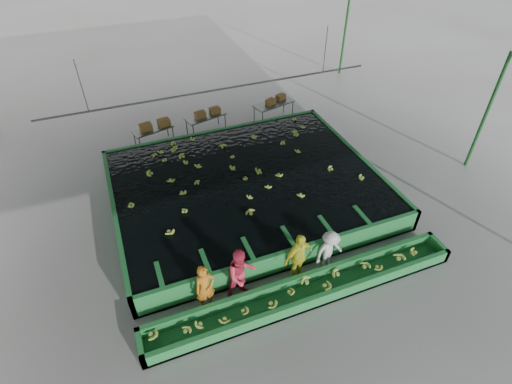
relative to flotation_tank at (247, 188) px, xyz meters
name	(u,v)px	position (x,y,z in m)	size (l,w,h in m)	color
ground	(261,221)	(0.00, -1.50, -0.45)	(80.00, 80.00, 0.00)	gray
shed_roof	(262,96)	(0.00, -1.50, 4.55)	(20.00, 22.00, 0.04)	gray
shed_posts	(262,166)	(0.00, -1.50, 2.05)	(20.00, 22.00, 5.00)	#1B5824
flotation_tank	(247,188)	(0.00, 0.00, 0.00)	(10.00, 8.00, 0.90)	#1F7133
tank_water	(246,180)	(0.00, 0.00, 0.40)	(9.70, 7.70, 0.00)	black
sorting_trough	(306,292)	(0.00, -5.10, -0.20)	(10.00, 1.00, 0.50)	#1F7133
cableway_rail	(216,90)	(0.00, 3.50, 2.55)	(0.08, 0.08, 14.00)	#59605B
rail_hanger_left	(81,87)	(-5.00, 3.50, 3.55)	(0.04, 0.04, 2.00)	#59605B
rail_hanger_right	(325,50)	(5.00, 3.50, 3.55)	(0.04, 0.04, 2.00)	#59605B
worker_a	(205,288)	(-2.87, -4.30, 0.39)	(0.61, 0.40, 1.68)	#C16F17
worker_b	(241,274)	(-1.77, -4.30, 0.50)	(0.92, 0.72, 1.90)	#D22D49
worker_c	(298,257)	(0.09, -4.30, 0.47)	(1.08, 0.45, 1.83)	yellow
worker_d	(329,251)	(1.19, -4.30, 0.32)	(0.99, 0.57, 1.53)	silver
packing_table_left	(154,136)	(-2.65, 5.20, -0.03)	(1.83, 0.73, 0.83)	#59605B
packing_table_mid	(206,124)	(-0.09, 5.36, 0.00)	(1.96, 0.78, 0.89)	#59605B
packing_table_right	(274,111)	(3.43, 5.26, 0.03)	(2.10, 0.84, 0.96)	#59605B
box_stack_left	(155,128)	(-2.52, 5.24, 0.38)	(1.40, 0.39, 0.30)	brown
box_stack_mid	(208,115)	(0.04, 5.39, 0.44)	(1.26, 0.35, 0.27)	brown
box_stack_right	(276,102)	(3.57, 5.35, 0.51)	(1.20, 0.33, 0.26)	brown
floating_bananas	(239,168)	(0.00, 0.80, 0.40)	(8.47, 5.78, 0.12)	#98BC44
trough_bananas	(306,288)	(0.00, -5.10, -0.05)	(9.59, 0.64, 0.13)	#98BC44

